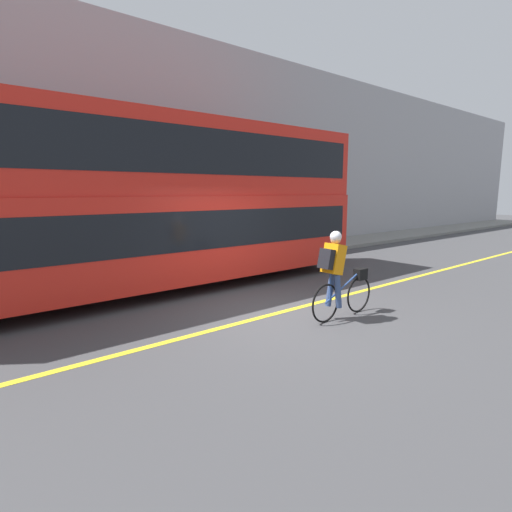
% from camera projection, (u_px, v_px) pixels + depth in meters
% --- Properties ---
extents(ground_plane, '(80.00, 80.00, 0.00)m').
position_uv_depth(ground_plane, '(278.00, 313.00, 7.86)').
color(ground_plane, '#424244').
extents(road_center_line, '(50.00, 0.14, 0.01)m').
position_uv_depth(road_center_line, '(278.00, 313.00, 7.85)').
color(road_center_line, yellow).
rests_on(road_center_line, ground_plane).
extents(sidewalk_curb, '(60.00, 2.24, 0.14)m').
position_uv_depth(sidewalk_curb, '(151.00, 267.00, 12.20)').
color(sidewalk_curb, gray).
rests_on(sidewalk_curb, ground_plane).
extents(building_facade, '(60.00, 0.30, 7.58)m').
position_uv_depth(building_facade, '(129.00, 146.00, 12.57)').
color(building_facade, '#9E9EA3').
rests_on(building_facade, ground_plane).
extents(bus, '(11.06, 2.46, 4.03)m').
position_uv_depth(bus, '(158.00, 197.00, 9.32)').
color(bus, black).
rests_on(bus, ground_plane).
extents(cyclist_on_bike, '(1.71, 0.32, 1.66)m').
position_uv_depth(cyclist_on_bike, '(338.00, 272.00, 7.35)').
color(cyclist_on_bike, black).
rests_on(cyclist_on_bike, ground_plane).
extents(trash_bin, '(0.48, 0.48, 0.87)m').
position_uv_depth(trash_bin, '(221.00, 244.00, 13.61)').
color(trash_bin, '#515156').
rests_on(trash_bin, sidewalk_curb).
extents(street_sign_post, '(0.36, 0.09, 2.21)m').
position_uv_depth(street_sign_post, '(299.00, 216.00, 15.84)').
color(street_sign_post, '#59595B').
rests_on(street_sign_post, sidewalk_curb).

